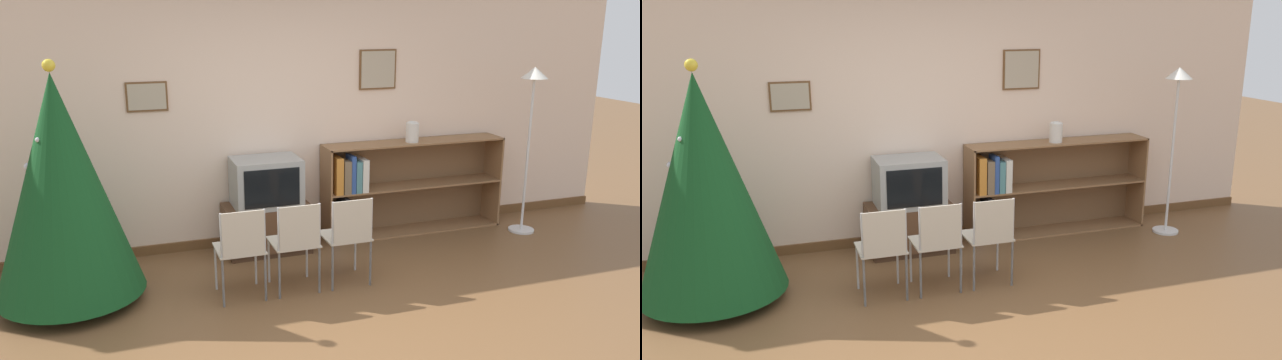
{
  "view_description": "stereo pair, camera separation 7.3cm",
  "coord_description": "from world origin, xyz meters",
  "views": [
    {
      "loc": [
        -1.56,
        -3.87,
        2.38
      ],
      "look_at": [
        0.2,
        1.26,
        0.92
      ],
      "focal_mm": 35.0,
      "sensor_mm": 36.0,
      "label": 1
    },
    {
      "loc": [
        -1.49,
        -3.9,
        2.38
      ],
      "look_at": [
        0.2,
        1.26,
        0.92
      ],
      "focal_mm": 35.0,
      "sensor_mm": 36.0,
      "label": 2
    }
  ],
  "objects": [
    {
      "name": "folding_chair_center",
      "position": [
        -0.11,
        0.97,
        0.47
      ],
      "size": [
        0.4,
        0.4,
        0.82
      ],
      "color": "#BCB29E",
      "rests_on": "ground_plane"
    },
    {
      "name": "ground_plane",
      "position": [
        0.0,
        0.0,
        0.0
      ],
      "size": [
        24.0,
        24.0,
        0.0
      ],
      "primitive_type": "plane",
      "color": "brown"
    },
    {
      "name": "bookshelf",
      "position": [
        1.23,
        2.1,
        0.51
      ],
      "size": [
        2.06,
        0.36,
        1.02
      ],
      "color": "olive",
      "rests_on": "ground_plane"
    },
    {
      "name": "tv_console",
      "position": [
        -0.11,
        2.01,
        0.25
      ],
      "size": [
        0.87,
        0.5,
        0.49
      ],
      "color": "#412A1A",
      "rests_on": "ground_plane"
    },
    {
      "name": "vase",
      "position": [
        1.53,
        2.05,
        1.14
      ],
      "size": [
        0.14,
        0.14,
        0.22
      ],
      "color": "silver",
      "rests_on": "bookshelf"
    },
    {
      "name": "christmas_tree",
      "position": [
        -1.96,
        1.39,
        1.01
      ],
      "size": [
        1.2,
        1.2,
        2.04
      ],
      "color": "maroon",
      "rests_on": "ground_plane"
    },
    {
      "name": "wall_back",
      "position": [
        0.0,
        2.32,
        1.35
      ],
      "size": [
        8.31,
        0.11,
        2.7
      ],
      "color": "beige",
      "rests_on": "ground_plane"
    },
    {
      "name": "folding_chair_left",
      "position": [
        -0.59,
        0.97,
        0.47
      ],
      "size": [
        0.4,
        0.4,
        0.82
      ],
      "color": "#BCB29E",
      "rests_on": "ground_plane"
    },
    {
      "name": "folding_chair_right",
      "position": [
        0.37,
        0.97,
        0.47
      ],
      "size": [
        0.4,
        0.4,
        0.82
      ],
      "color": "#BCB29E",
      "rests_on": "ground_plane"
    },
    {
      "name": "standing_lamp",
      "position": [
        2.74,
        1.66,
        1.4
      ],
      "size": [
        0.28,
        0.28,
        1.82
      ],
      "color": "silver",
      "rests_on": "ground_plane"
    },
    {
      "name": "television",
      "position": [
        -0.11,
        2.0,
        0.73
      ],
      "size": [
        0.67,
        0.49,
        0.49
      ],
      "color": "#9E9E99",
      "rests_on": "tv_console"
    }
  ]
}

